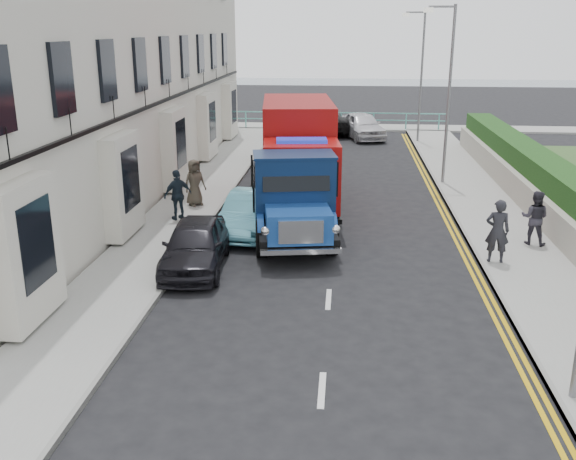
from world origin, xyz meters
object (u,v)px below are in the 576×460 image
Objects in this scene: lamp_mid at (446,85)px; lamp_far at (420,69)px; bedford_lorry at (293,204)px; pedestrian_east_near at (497,231)px; red_lorry at (298,152)px; parked_car_front at (195,245)px.

lamp_far is at bearing 90.00° from lamp_mid.
bedford_lorry reaches higher than pedestrian_east_near.
parked_car_front is (-2.25, -6.49, -1.30)m from red_lorry.
lamp_mid is at bearing 46.77° from bedford_lorry.
pedestrian_east_near reaches higher than parked_car_front.
bedford_lorry is at bearing -106.47° from lamp_far.
lamp_mid is 0.97× the size of red_lorry.
red_lorry is 1.87× the size of parked_car_front.
pedestrian_east_near is (0.22, -19.33, -3.01)m from lamp_far.
bedford_lorry is 4.37m from red_lorry.
bedford_lorry is 3.46× the size of pedestrian_east_near.
bedford_lorry is 5.71m from pedestrian_east_near.
lamp_far reaches higher than bedford_lorry.
pedestrian_east_near is at bearing -89.34° from lamp_far.
pedestrian_east_near is (5.75, -5.58, -0.97)m from red_lorry.
bedford_lorry is at bearing -123.52° from lamp_mid.
parked_car_front is 2.23× the size of pedestrian_east_near.
bedford_lorry is 1.55× the size of parked_car_front.
lamp_mid is at bearing 27.86° from red_lorry.
lamp_mid is 13.29m from parked_car_front.
red_lorry is at bearing 66.82° from parked_car_front.
pedestrian_east_near is at bearing -88.63° from lamp_mid.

